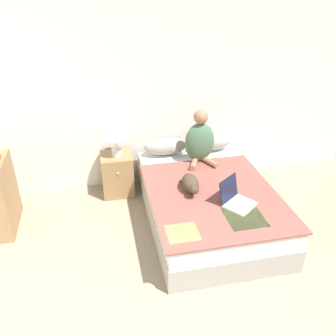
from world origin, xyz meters
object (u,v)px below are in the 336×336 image
Objects in this scene: nightstand at (117,174)px; table_lamp at (115,134)px; bed at (207,203)px; laptop_open at (236,199)px; person_sitting at (200,140)px; pillow_near at (166,146)px; pillow_far at (210,142)px; cat_tabby at (191,184)px; bookshelf at (0,195)px.

table_lamp is at bearing -10.49° from nightstand.
bed is 4.79× the size of laptop_open.
table_lamp is (-1.15, 1.27, 0.32)m from laptop_open.
person_sitting is at bearing -12.93° from table_lamp.
bed is 0.82m from person_sitting.
laptop_open is at bearing -69.87° from pillow_near.
cat_tabby is at bearing -119.00° from pillow_far.
laptop_open is (0.17, -0.42, 0.31)m from bed.
table_lamp is at bearing 18.63° from bookshelf.
pillow_near is (-0.31, 0.90, 0.36)m from bed.
pillow_near is at bearing 3.98° from nightstand.
bed is at bearing -96.73° from person_sitting.
pillow_far is (0.31, 0.90, 0.36)m from bed.
laptop_open reaches higher than pillow_far.
pillow_near is at bearing 142.80° from person_sitting.
person_sitting is 1.20m from nightstand.
nightstand is at bearing -177.92° from pillow_far.
cat_tabby is at bearing 102.54° from laptop_open.
pillow_far reaches higher than bed.
bookshelf is (-2.04, -0.52, -0.18)m from pillow_near.
pillow_near is 0.98m from cat_tabby.
bookshelf is (-2.12, 0.46, -0.16)m from cat_tabby.
table_lamp is (-0.97, 0.85, 0.63)m from bed.
pillow_near reaches higher than bed.
cat_tabby is at bearing -113.80° from person_sitting.
person_sitting reaches higher than pillow_near.
bed is 3.69× the size of nightstand.
pillow_far is at bearing 2.24° from table_lamp.
bed is 5.01× the size of table_lamp.
nightstand is (-1.16, 1.27, -0.27)m from laptop_open.
pillow_near is at bearing -174.31° from cat_tabby.
bookshelf is (-2.43, -0.23, -0.36)m from person_sitting.
bookshelf is (-1.38, -0.47, -0.44)m from table_lamp.
bed is at bearing -41.15° from table_lamp.
person_sitting is (0.07, 0.61, 0.54)m from bed.
pillow_near is at bearing 73.24° from laptop_open.
person_sitting is at bearing -37.20° from pillow_near.
bookshelf reaches higher than pillow_near.
pillow_far is at bearing 0.00° from pillow_near.
pillow_far is at bearing 152.06° from cat_tabby.
pillow_near and pillow_far have the same top height.
nightstand is (-1.30, -0.05, -0.33)m from pillow_far.
pillow_far is at bearing 47.29° from laptop_open.
nightstand is at bearing 139.22° from bed.
cat_tabby is at bearing -51.32° from table_lamp.
nightstand is at bearing 95.46° from laptop_open.
bookshelf reaches higher than cat_tabby.
pillow_near reaches higher than cat_tabby.
cat_tabby is 1.22m from table_lamp.
pillow_far is 0.69× the size of bookshelf.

